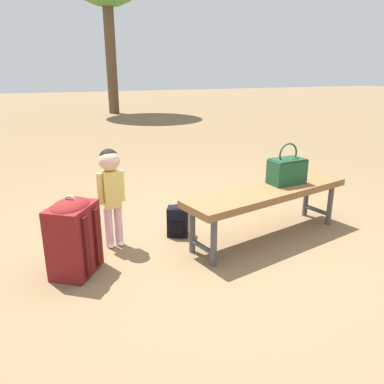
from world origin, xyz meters
TOP-DOWN VIEW (x-y plane):
  - ground_plane at (0.00, 0.00)m, footprint 40.00×40.00m
  - park_bench at (-0.51, -0.03)m, footprint 1.65×0.83m
  - handbag at (-0.74, -0.12)m, footprint 0.34×0.22m
  - child_standing at (0.79, -0.30)m, footprint 0.22×0.17m
  - backpack_large at (1.12, 0.06)m, footprint 0.41×0.44m
  - backpack_small at (0.22, -0.32)m, footprint 0.22×0.20m

SIDE VIEW (x-z plane):
  - ground_plane at x=0.00m, z-range 0.00..0.00m
  - backpack_small at x=0.22m, z-range 0.00..0.30m
  - backpack_large at x=1.12m, z-range 0.00..0.60m
  - park_bench at x=-0.51m, z-range 0.17..0.62m
  - child_standing at x=0.79m, z-range 0.14..0.97m
  - handbag at x=-0.74m, z-range 0.39..0.76m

